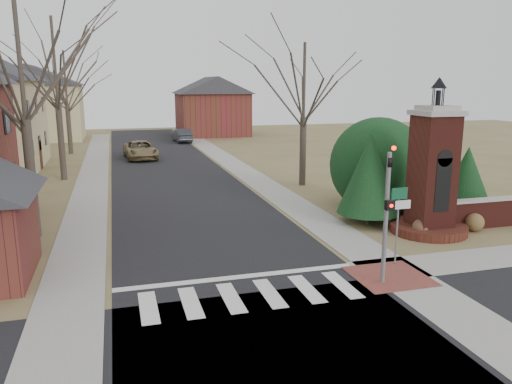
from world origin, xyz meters
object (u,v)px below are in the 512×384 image
object	(u,v)px
brick_gate_monument	(432,183)
distant_car	(182,135)
sign_post	(398,211)
pickup_truck	(140,150)
traffic_signal_pole	(387,204)

from	to	relation	value
brick_gate_monument	distant_car	bearing A→B (deg)	98.75
sign_post	pickup_truck	distance (m)	29.09
traffic_signal_pole	sign_post	size ratio (longest dim) A/B	1.64
traffic_signal_pole	pickup_truck	world-z (taller)	traffic_signal_pole
traffic_signal_pole	brick_gate_monument	xyz separation A→B (m)	(4.70, 4.42, -0.42)
brick_gate_monument	traffic_signal_pole	bearing A→B (deg)	-136.76
traffic_signal_pole	brick_gate_monument	world-z (taller)	brick_gate_monument
brick_gate_monument	sign_post	bearing A→B (deg)	-138.58
sign_post	pickup_truck	xyz separation A→B (m)	(-7.19, 28.16, -1.21)
traffic_signal_pole	sign_post	bearing A→B (deg)	47.57
pickup_truck	distant_car	bearing A→B (deg)	61.92
sign_post	distant_car	world-z (taller)	sign_post
distant_car	brick_gate_monument	bearing A→B (deg)	95.46
brick_gate_monument	distant_car	distance (m)	36.83
sign_post	brick_gate_monument	distance (m)	4.55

